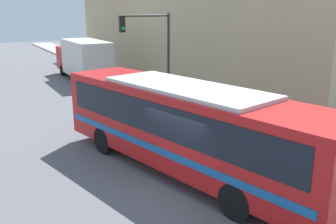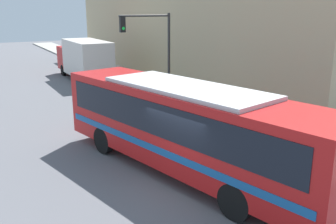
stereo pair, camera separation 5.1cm
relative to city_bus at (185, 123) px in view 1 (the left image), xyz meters
name	(u,v)px [view 1 (the left image)]	position (x,y,z in m)	size (l,w,h in m)	color
ground_plane	(192,187)	(-0.38, -1.06, -1.81)	(120.00, 120.00, 0.00)	slate
sidewalk	(124,75)	(5.62, 18.94, -1.73)	(2.99, 70.00, 0.16)	#A8A399
building_facade	(183,25)	(10.11, 16.86, 2.45)	(6.00, 33.84, 8.51)	tan
city_bus	(185,123)	(0.00, 0.00, 0.00)	(4.87, 11.43, 3.10)	red
delivery_truck	(83,58)	(2.24, 19.08, -0.09)	(2.39, 8.17, 3.17)	silver
fire_hydrant	(240,119)	(4.72, 2.78, -1.28)	(0.20, 0.27, 0.75)	#999999
traffic_light_pole	(152,41)	(3.73, 9.88, 1.88)	(3.28, 0.35, 5.13)	#2D2D2D
parking_meter	(197,95)	(4.72, 6.44, -0.83)	(0.14, 0.14, 1.19)	#2D2D2D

